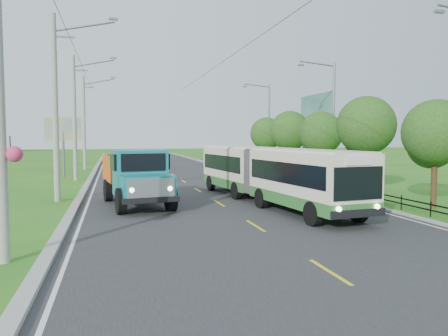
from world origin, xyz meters
name	(u,v)px	position (x,y,z in m)	size (l,w,h in m)	color
ground	(256,226)	(0.00, 0.00, 0.00)	(240.00, 240.00, 0.00)	#266818
road	(180,179)	(0.00, 20.00, 0.01)	(14.00, 120.00, 0.02)	#28282B
curb_left	(89,180)	(-7.20, 20.00, 0.07)	(0.40, 120.00, 0.15)	#9E9E99
curb_right	(261,177)	(7.15, 20.00, 0.05)	(0.30, 120.00, 0.10)	#9E9E99
edge_line_left	(97,181)	(-6.65, 20.00, 0.02)	(0.12, 120.00, 0.00)	silver
edge_line_right	(256,177)	(6.65, 20.00, 0.02)	(0.12, 120.00, 0.00)	silver
centre_dash	(256,226)	(0.00, 0.00, 0.02)	(0.12, 2.20, 0.00)	yellow
railing_right	(298,180)	(8.00, 14.00, 0.30)	(0.04, 40.00, 0.60)	black
pole_nearest	(0,82)	(-8.24, -3.00, 4.94)	(3.51, 0.44, 10.00)	gray
pole_near	(56,107)	(-8.26, 9.00, 5.09)	(3.51, 0.32, 10.00)	gray
pole_mid	(75,117)	(-8.26, 21.00, 5.09)	(3.51, 0.32, 10.00)	gray
pole_far	(84,122)	(-8.26, 33.00, 5.09)	(3.51, 0.32, 10.00)	gray
tree_second	(434,136)	(9.86, 2.14, 3.52)	(3.18, 3.26, 5.30)	#382314
tree_third	(366,129)	(9.86, 8.14, 3.99)	(3.60, 3.62, 6.00)	#382314
tree_fourth	(321,136)	(9.86, 14.14, 3.59)	(3.24, 3.31, 5.40)	#382314
tree_fifth	(290,133)	(9.86, 20.14, 3.85)	(3.48, 3.52, 5.80)	#382314
tree_back	(267,136)	(9.86, 26.14, 3.65)	(3.30, 3.36, 5.50)	#382314
streetlight_mid	(332,118)	(10.64, 14.00, 4.90)	(3.02, 0.20, 9.07)	slate
streetlight_far	(268,124)	(10.64, 28.00, 4.90)	(3.02, 0.20, 9.07)	slate
planter_near	(366,193)	(8.60, 6.00, 0.29)	(0.64, 0.64, 0.67)	silver
planter_mid	(306,180)	(8.60, 14.00, 0.29)	(0.64, 0.64, 0.67)	silver
planter_far	(269,172)	(8.60, 22.00, 0.29)	(0.64, 0.64, 0.67)	silver
billboard_left	(63,133)	(-9.50, 24.00, 3.87)	(3.00, 0.20, 5.20)	slate
billboard_right	(316,116)	(12.30, 20.00, 5.34)	(0.24, 6.00, 7.30)	slate
bus	(269,171)	(2.55, 5.54, 1.71)	(3.99, 14.90, 2.84)	#2C6D2B
dump_truck	(136,174)	(-4.21, 6.44, 1.61)	(3.45, 7.05, 2.84)	#167C84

